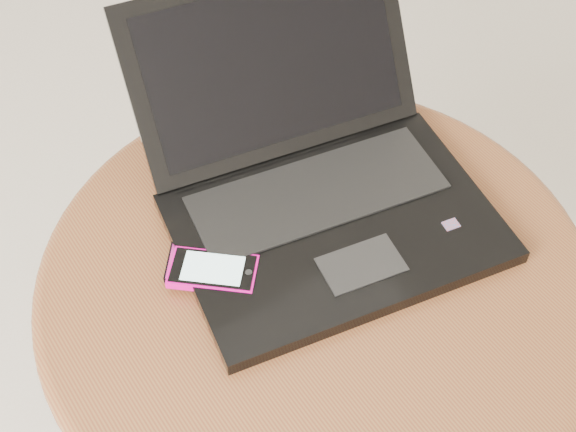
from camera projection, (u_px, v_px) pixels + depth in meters
table at (315, 321)px, 1.07m from camera, size 0.69×0.69×0.55m
laptop at (317, 179)px, 1.01m from camera, size 0.45×0.47×0.22m
phone_black at (217, 263)px, 0.97m from camera, size 0.13×0.12×0.01m
phone_pink at (213, 271)px, 0.95m from camera, size 0.11×0.11×0.01m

